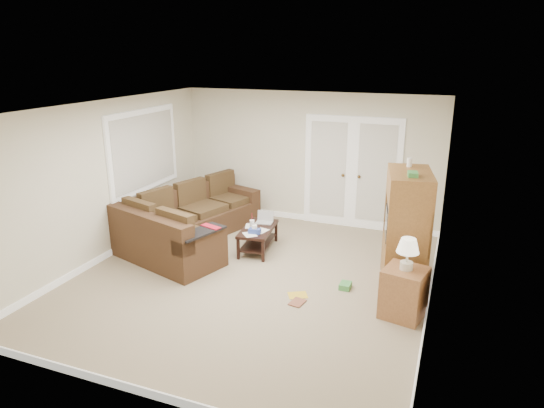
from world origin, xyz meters
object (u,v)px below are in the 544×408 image
at_px(coffee_table, 258,237).
at_px(side_cabinet, 404,289).
at_px(sectional_sofa, 186,226).
at_px(tv_armoire, 406,229).

distance_m(coffee_table, side_cabinet, 2.85).
bearing_deg(sectional_sofa, tv_armoire, 14.95).
distance_m(sectional_sofa, side_cabinet, 3.94).
bearing_deg(tv_armoire, sectional_sofa, 166.98).
xyz_separation_m(coffee_table, side_cabinet, (2.53, -1.32, 0.16)).
height_order(coffee_table, side_cabinet, side_cabinet).
bearing_deg(coffee_table, sectional_sofa, -177.61).
xyz_separation_m(sectional_sofa, tv_armoire, (3.66, -0.17, 0.50)).
distance_m(sectional_sofa, coffee_table, 1.28).
distance_m(sectional_sofa, tv_armoire, 3.69).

